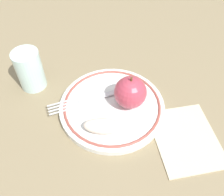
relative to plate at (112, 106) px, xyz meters
name	(u,v)px	position (x,y,z in m)	size (l,w,h in m)	color
ground_plane	(116,110)	(-0.01, 0.00, -0.01)	(2.00, 2.00, 0.00)	#847354
plate	(112,106)	(0.00, 0.00, 0.00)	(0.23, 0.23, 0.02)	white
apple_red_whole	(130,92)	(-0.04, -0.01, 0.04)	(0.07, 0.07, 0.08)	#B33A4D
apple_slice_front	(104,126)	(0.00, 0.07, 0.02)	(0.08, 0.04, 0.03)	#F2DCCA
fork	(93,98)	(0.04, 0.00, 0.01)	(0.17, 0.12, 0.00)	silver
drinking_glass	(30,70)	(0.20, -0.03, 0.04)	(0.06, 0.06, 0.10)	silver
napkin_folded	(186,138)	(-0.16, 0.04, -0.01)	(0.12, 0.15, 0.01)	beige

